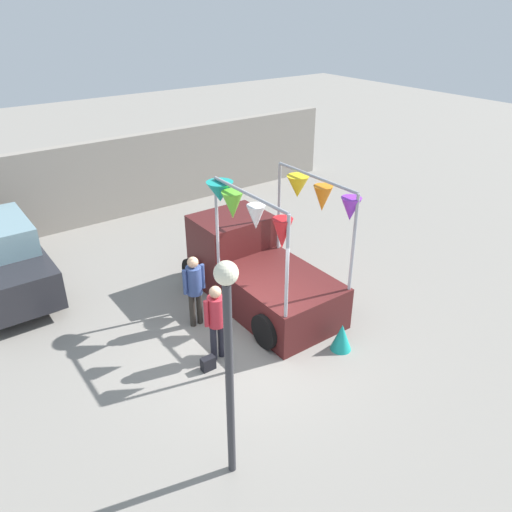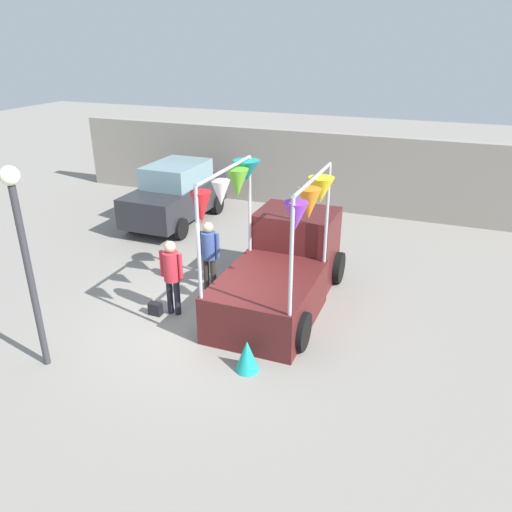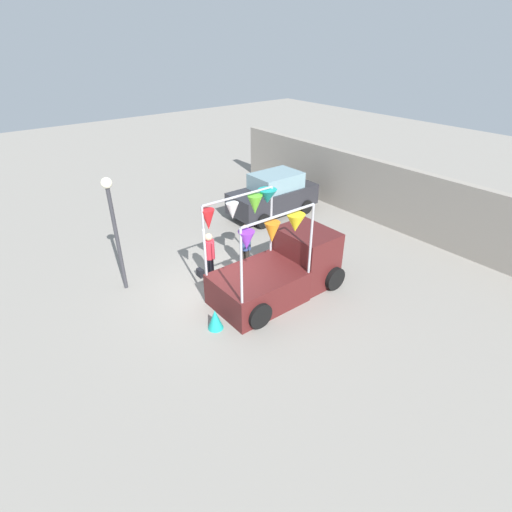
{
  "view_description": "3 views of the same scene",
  "coord_description": "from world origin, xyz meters",
  "views": [
    {
      "loc": [
        -4.86,
        -6.97,
        6.55
      ],
      "look_at": [
        0.72,
        0.72,
        1.59
      ],
      "focal_mm": 35.0,
      "sensor_mm": 36.0,
      "label": 1
    },
    {
      "loc": [
        4.32,
        -8.06,
        5.49
      ],
      "look_at": [
        0.84,
        0.8,
        1.29
      ],
      "focal_mm": 35.0,
      "sensor_mm": 36.0,
      "label": 2
    },
    {
      "loc": [
        9.01,
        -5.76,
        7.2
      ],
      "look_at": [
        0.73,
        0.76,
        1.27
      ],
      "focal_mm": 28.0,
      "sensor_mm": 36.0,
      "label": 3
    }
  ],
  "objects": [
    {
      "name": "person_customer",
      "position": [
        -0.75,
        0.02,
        1.01
      ],
      "size": [
        0.53,
        0.34,
        1.68
      ],
      "color": "black",
      "rests_on": "ground"
    },
    {
      "name": "street_lamp",
      "position": [
        -2.01,
        -2.41,
        2.42
      ],
      "size": [
        0.32,
        0.32,
        3.67
      ],
      "color": "#333338",
      "rests_on": "ground"
    },
    {
      "name": "ground_plane",
      "position": [
        0.0,
        0.0,
        0.0
      ],
      "size": [
        60.0,
        60.0,
        0.0
      ],
      "primitive_type": "plane",
      "color": "gray"
    },
    {
      "name": "brick_boundary_wall",
      "position": [
        0.0,
        8.23,
        1.3
      ],
      "size": [
        18.0,
        0.36,
        2.6
      ],
      "primitive_type": "cube",
      "color": "gray",
      "rests_on": "ground"
    },
    {
      "name": "vendor_truck",
      "position": [
        1.21,
        1.46,
        0.89
      ],
      "size": [
        2.42,
        4.05,
        3.19
      ],
      "color": "#4C1919",
      "rests_on": "ground"
    },
    {
      "name": "person_vendor",
      "position": [
        -0.51,
        1.29,
        1.02
      ],
      "size": [
        0.53,
        0.34,
        1.69
      ],
      "color": "#2D2823",
      "rests_on": "ground"
    },
    {
      "name": "parked_car",
      "position": [
        -3.59,
        5.16,
        0.94
      ],
      "size": [
        1.88,
        4.0,
        1.88
      ],
      "color": "#26262B",
      "rests_on": "ground"
    },
    {
      "name": "handbag",
      "position": [
        -1.1,
        -0.18,
        0.14
      ],
      "size": [
        0.28,
        0.16,
        0.28
      ],
      "primitive_type": "cube",
      "color": "black",
      "rests_on": "ground"
    },
    {
      "name": "folded_kite_bundle_teal",
      "position": [
        1.47,
        -1.26,
        0.3
      ],
      "size": [
        0.61,
        0.61,
        0.6
      ],
      "primitive_type": "cone",
      "rotation": [
        0.0,
        0.0,
        2.54
      ],
      "color": "teal",
      "rests_on": "ground"
    }
  ]
}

